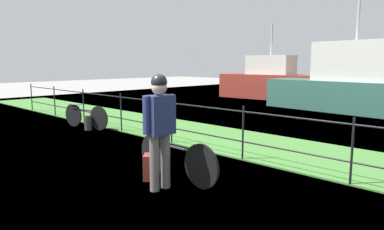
% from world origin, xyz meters
% --- Properties ---
extents(ground_plane, '(60.00, 60.00, 0.00)m').
position_xyz_m(ground_plane, '(0.00, 0.00, 0.00)').
color(ground_plane, '#9E9993').
extents(grass_strip, '(27.00, 2.40, 0.03)m').
position_xyz_m(grass_strip, '(0.00, 3.39, 0.01)').
color(grass_strip, '#478438').
rests_on(grass_strip, ground).
extents(harbor_water, '(30.00, 30.00, 0.00)m').
position_xyz_m(harbor_water, '(0.00, 10.29, 0.00)').
color(harbor_water, slate).
rests_on(harbor_water, ground).
extents(iron_fence, '(18.04, 0.04, 1.04)m').
position_xyz_m(iron_fence, '(-0.00, 2.21, 0.61)').
color(iron_fence, black).
rests_on(iron_fence, ground).
extents(bicycle_main, '(1.77, 0.17, 0.67)m').
position_xyz_m(bicycle_main, '(0.92, 0.56, 0.35)').
color(bicycle_main, black).
rests_on(bicycle_main, ground).
extents(wooden_crate, '(0.34, 0.31, 0.27)m').
position_xyz_m(wooden_crate, '(0.51, 0.57, 0.80)').
color(wooden_crate, brown).
rests_on(wooden_crate, bicycle_main).
extents(terrier_dog, '(0.32, 0.15, 0.18)m').
position_xyz_m(terrier_dog, '(0.53, 0.57, 1.01)').
color(terrier_dog, tan).
rests_on(terrier_dog, wooden_crate).
extents(cyclist_person, '(0.27, 0.54, 1.68)m').
position_xyz_m(cyclist_person, '(1.08, 0.10, 1.00)').
color(cyclist_person, slate).
rests_on(cyclist_person, ground).
extents(backpack_on_paving, '(0.32, 0.33, 0.40)m').
position_xyz_m(backpack_on_paving, '(0.61, 0.28, 0.20)').
color(backpack_on_paving, maroon).
rests_on(backpack_on_paving, ground).
extents(mooring_bollard, '(0.20, 0.20, 0.40)m').
position_xyz_m(mooring_bollard, '(-3.86, 1.71, 0.20)').
color(mooring_bollard, '#38383D').
rests_on(mooring_bollard, ground).
extents(bicycle_parked, '(1.71, 0.38, 0.66)m').
position_xyz_m(bicycle_parked, '(-4.17, 1.80, 0.35)').
color(bicycle_parked, black).
rests_on(bicycle_parked, ground).
extents(moored_boat_mid, '(6.82, 2.31, 4.22)m').
position_xyz_m(moored_boat_mid, '(-0.05, 10.43, 0.95)').
color(moored_boat_mid, '#336656').
rests_on(moored_boat_mid, ground).
extents(moored_boat_far, '(5.26, 2.18, 3.80)m').
position_xyz_m(moored_boat_far, '(-5.07, 12.73, 0.83)').
color(moored_boat_far, '#9E3328').
rests_on(moored_boat_far, ground).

